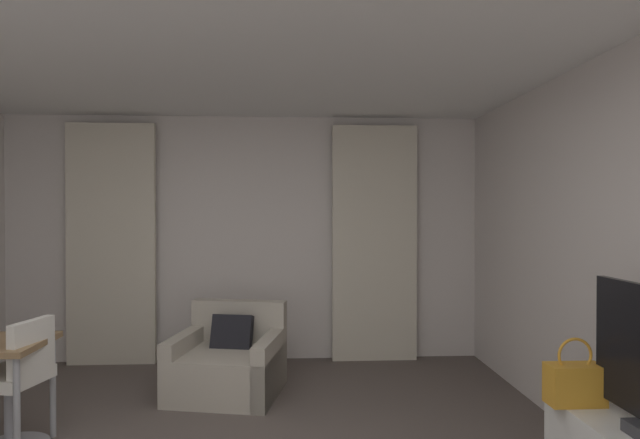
# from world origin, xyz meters

# --- Properties ---
(wall_window) EXTENTS (5.12, 0.06, 2.60)m
(wall_window) POSITION_xyz_m (0.00, 3.03, 1.30)
(wall_window) COLOR silver
(wall_window) RESTS_ON ground
(curtain_left_panel) EXTENTS (0.90, 0.06, 2.50)m
(curtain_left_panel) POSITION_xyz_m (-1.38, 2.90, 1.25)
(curtain_left_panel) COLOR beige
(curtain_left_panel) RESTS_ON ground
(curtain_right_panel) EXTENTS (0.90, 0.06, 2.50)m
(curtain_right_panel) POSITION_xyz_m (1.38, 2.90, 1.25)
(curtain_right_panel) COLOR beige
(curtain_right_panel) RESTS_ON ground
(armchair) EXTENTS (1.02, 0.99, 0.76)m
(armchair) POSITION_xyz_m (-0.05, 1.99, 0.25)
(armchair) COLOR #B2A899
(armchair) RESTS_ON ground
(desk_chair) EXTENTS (0.48, 0.48, 0.88)m
(desk_chair) POSITION_xyz_m (-1.31, 0.93, 0.39)
(desk_chair) COLOR gray
(desk_chair) RESTS_ON ground
(handbag_primary) EXTENTS (0.30, 0.14, 0.37)m
(handbag_primary) POSITION_xyz_m (2.05, 0.23, 0.64)
(handbag_primary) COLOR orange
(handbag_primary) RESTS_ON tv_console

